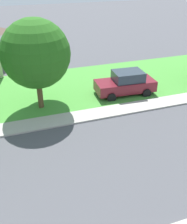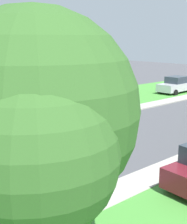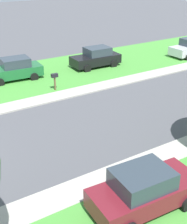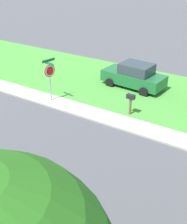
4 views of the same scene
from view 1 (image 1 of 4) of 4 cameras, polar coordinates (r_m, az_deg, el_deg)
The scene contains 4 objects.
sidewalk_east at distance 16.47m, azimuth -6.13°, elevation -1.53°, with size 1.40×56.00×0.10m, color #ADA89E.
lawn_east at distance 20.59m, azimuth -9.28°, elevation 4.77°, with size 8.00×56.00×0.08m, color #479338.
car_maroon_near_corner at distance 19.49m, azimuth 6.97°, elevation 6.19°, with size 2.24×4.40×1.76m.
tree_across_right at distance 17.01m, azimuth -11.89°, elevation 11.99°, with size 4.58×4.26×5.83m.
Camera 1 is at (-9.17, 14.98, 8.41)m, focal length 42.43 mm.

